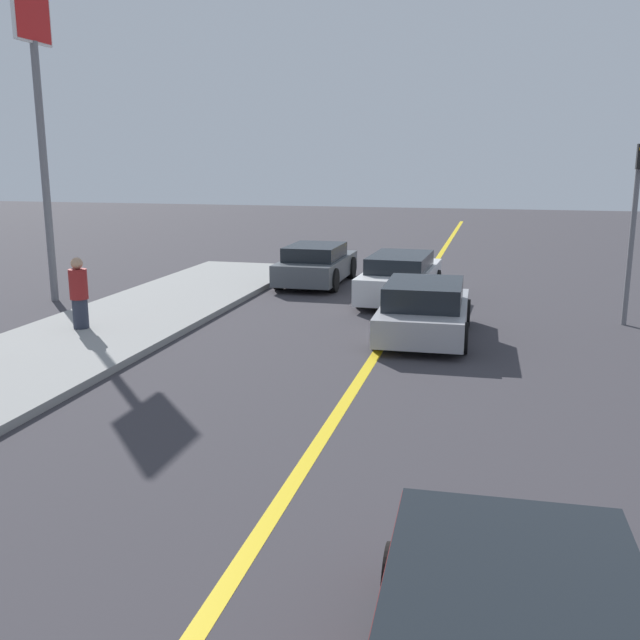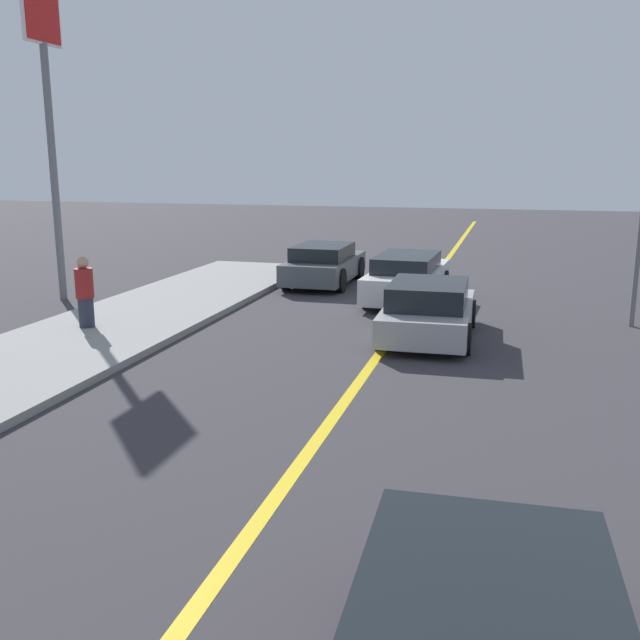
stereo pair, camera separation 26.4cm
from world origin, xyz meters
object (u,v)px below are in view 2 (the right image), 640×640
object	(u,v)px
car_ahead_center	(428,311)
pedestrian_by_sign	(85,293)
car_far_distant	(407,277)
roadside_sign	(46,81)
car_parked_left_lot	(324,264)

from	to	relation	value
car_ahead_center	pedestrian_by_sign	xyz separation A→B (m)	(-7.38, -1.57, 0.32)
car_ahead_center	car_far_distant	distance (m)	4.30
pedestrian_by_sign	car_far_distant	bearing A→B (deg)	42.29
pedestrian_by_sign	roadside_sign	bearing A→B (deg)	131.32
car_far_distant	car_ahead_center	bearing A→B (deg)	-73.50
pedestrian_by_sign	car_ahead_center	bearing A→B (deg)	11.99
car_far_distant	car_parked_left_lot	distance (m)	3.41
car_far_distant	roadside_sign	xyz separation A→B (m)	(-9.20, -2.44, 5.15)
car_parked_left_lot	roadside_sign	size ratio (longest dim) A/B	0.50
car_far_distant	car_parked_left_lot	xyz separation A→B (m)	(-2.87, 1.85, -0.01)
car_ahead_center	roadside_sign	bearing A→B (deg)	169.08
car_far_distant	pedestrian_by_sign	bearing A→B (deg)	-135.71
car_ahead_center	roadside_sign	size ratio (longest dim) A/B	0.49
car_ahead_center	car_far_distant	size ratio (longest dim) A/B	0.86
car_ahead_center	pedestrian_by_sign	distance (m)	7.55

